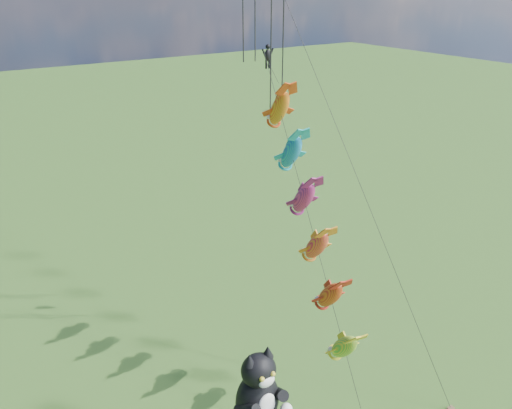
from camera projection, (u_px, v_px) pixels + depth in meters
cat_kite_rig at (261, 399)px, 21.70m from camera, size 2.32×4.08×9.74m
fish_windsock_rig at (310, 222)px, 28.44m from camera, size 3.46×15.68×19.97m
parafoil_rig at (273, 38)px, 30.81m from camera, size 4.60×17.10×27.83m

